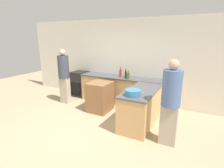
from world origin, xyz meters
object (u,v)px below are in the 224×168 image
(island_table, at_px, (100,97))
(olive_oil_bottle, at_px, (128,76))
(hot_sauce_bottle, at_px, (121,73))
(wine_bottle_dark, at_px, (126,74))
(range_oven, at_px, (80,84))
(mixing_bowl, at_px, (133,93))
(person_by_range, at_px, (64,74))
(person_at_peninsula, at_px, (171,100))

(island_table, relative_size, olive_oil_bottle, 3.41)
(olive_oil_bottle, xyz_separation_m, hot_sauce_bottle, (-0.35, 0.20, 0.02))
(wine_bottle_dark, bearing_deg, hot_sauce_bottle, 154.89)
(wine_bottle_dark, distance_m, hot_sauce_bottle, 0.25)
(range_oven, distance_m, olive_oil_bottle, 2.08)
(wine_bottle_dark, xyz_separation_m, olive_oil_bottle, (0.12, -0.10, -0.01))
(mixing_bowl, xyz_separation_m, olive_oil_bottle, (-0.68, 1.41, 0.03))
(person_by_range, bearing_deg, person_at_peninsula, -13.63)
(wine_bottle_dark, xyz_separation_m, person_at_peninsula, (1.61, -1.59, -0.06))
(island_table, xyz_separation_m, olive_oil_bottle, (0.60, 0.68, 0.56))
(island_table, relative_size, mixing_bowl, 2.54)
(mixing_bowl, height_order, olive_oil_bottle, olive_oil_bottle)
(person_at_peninsula, bearing_deg, mixing_bowl, 174.29)
(mixing_bowl, xyz_separation_m, wine_bottle_dark, (-0.80, 1.51, 0.05))
(range_oven, bearing_deg, person_at_peninsula, -25.71)
(range_oven, distance_m, mixing_bowl, 3.16)
(range_oven, relative_size, wine_bottle_dark, 3.17)
(wine_bottle_dark, height_order, person_by_range, person_by_range)
(range_oven, height_order, person_by_range, person_by_range)
(range_oven, bearing_deg, olive_oil_bottle, -5.41)
(wine_bottle_dark, relative_size, olive_oil_bottle, 1.12)
(person_at_peninsula, bearing_deg, wine_bottle_dark, 135.46)
(range_oven, xyz_separation_m, olive_oil_bottle, (2.00, -0.19, 0.54))
(wine_bottle_dark, bearing_deg, olive_oil_bottle, -37.93)
(range_oven, height_order, hot_sauce_bottle, hot_sauce_bottle)
(island_table, bearing_deg, hot_sauce_bottle, 74.25)
(olive_oil_bottle, relative_size, hot_sauce_bottle, 0.85)
(olive_oil_bottle, relative_size, person_at_peninsula, 0.15)
(range_oven, relative_size, person_at_peninsula, 0.52)
(range_oven, bearing_deg, hot_sauce_bottle, 0.49)
(hot_sauce_bottle, xyz_separation_m, person_at_peninsula, (1.84, -1.69, -0.07))
(mixing_bowl, relative_size, person_at_peninsula, 0.20)
(wine_bottle_dark, distance_m, person_at_peninsula, 2.26)
(mixing_bowl, distance_m, wine_bottle_dark, 1.71)
(range_oven, distance_m, wine_bottle_dark, 1.96)
(hot_sauce_bottle, distance_m, person_by_range, 1.82)
(wine_bottle_dark, bearing_deg, range_oven, 177.15)
(island_table, relative_size, hot_sauce_bottle, 2.88)
(range_oven, xyz_separation_m, person_at_peninsula, (3.49, -1.68, 0.49))
(range_oven, relative_size, olive_oil_bottle, 3.56)
(olive_oil_bottle, distance_m, person_at_peninsula, 2.11)
(mixing_bowl, bearing_deg, olive_oil_bottle, 115.76)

